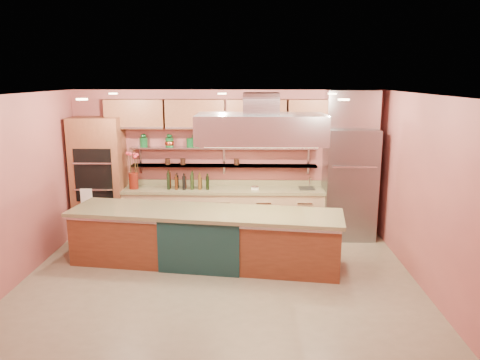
{
  "coord_description": "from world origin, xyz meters",
  "views": [
    {
      "loc": [
        0.49,
        -6.56,
        3.04
      ],
      "look_at": [
        0.3,
        1.0,
        1.37
      ],
      "focal_mm": 35.0,
      "sensor_mm": 36.0,
      "label": 1
    }
  ],
  "objects_px": {
    "refrigerator": "(349,184)",
    "green_canister": "(190,143)",
    "island": "(205,237)",
    "flower_vase": "(134,181)",
    "kitchen_scale": "(255,187)",
    "copper_kettle": "(169,144)"
  },
  "relations": [
    {
      "from": "kitchen_scale",
      "to": "copper_kettle",
      "type": "xyz_separation_m",
      "value": [
        -1.67,
        0.22,
        0.81
      ]
    },
    {
      "from": "island",
      "to": "flower_vase",
      "type": "height_order",
      "value": "flower_vase"
    },
    {
      "from": "island",
      "to": "green_canister",
      "type": "height_order",
      "value": "green_canister"
    },
    {
      "from": "refrigerator",
      "to": "island",
      "type": "xyz_separation_m",
      "value": [
        -2.62,
        -1.41,
        -0.6
      ]
    },
    {
      "from": "island",
      "to": "kitchen_scale",
      "type": "xyz_separation_m",
      "value": [
        0.83,
        1.42,
        0.52
      ]
    },
    {
      "from": "copper_kettle",
      "to": "kitchen_scale",
      "type": "bearing_deg",
      "value": -7.52
    },
    {
      "from": "island",
      "to": "green_canister",
      "type": "distance_m",
      "value": 2.16
    },
    {
      "from": "island",
      "to": "flower_vase",
      "type": "relative_size",
      "value": 13.78
    },
    {
      "from": "refrigerator",
      "to": "flower_vase",
      "type": "bearing_deg",
      "value": 179.86
    },
    {
      "from": "island",
      "to": "copper_kettle",
      "type": "relative_size",
      "value": 27.05
    },
    {
      "from": "flower_vase",
      "to": "kitchen_scale",
      "type": "bearing_deg",
      "value": 0.0
    },
    {
      "from": "refrigerator",
      "to": "island",
      "type": "distance_m",
      "value": 3.03
    },
    {
      "from": "island",
      "to": "copper_kettle",
      "type": "height_order",
      "value": "copper_kettle"
    },
    {
      "from": "refrigerator",
      "to": "green_canister",
      "type": "bearing_deg",
      "value": 175.69
    },
    {
      "from": "kitchen_scale",
      "to": "copper_kettle",
      "type": "height_order",
      "value": "copper_kettle"
    },
    {
      "from": "flower_vase",
      "to": "island",
      "type": "bearing_deg",
      "value": -43.2
    },
    {
      "from": "island",
      "to": "kitchen_scale",
      "type": "height_order",
      "value": "kitchen_scale"
    },
    {
      "from": "island",
      "to": "kitchen_scale",
      "type": "relative_size",
      "value": 30.52
    },
    {
      "from": "kitchen_scale",
      "to": "flower_vase",
      "type": "bearing_deg",
      "value": 164.8
    },
    {
      "from": "refrigerator",
      "to": "kitchen_scale",
      "type": "bearing_deg",
      "value": 179.68
    },
    {
      "from": "refrigerator",
      "to": "flower_vase",
      "type": "xyz_separation_m",
      "value": [
        -4.13,
        0.01,
        0.04
      ]
    },
    {
      "from": "refrigerator",
      "to": "green_canister",
      "type": "height_order",
      "value": "refrigerator"
    }
  ]
}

